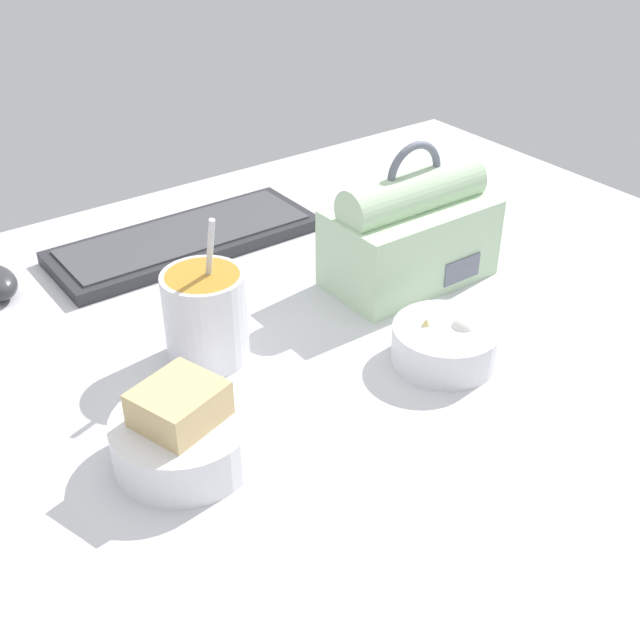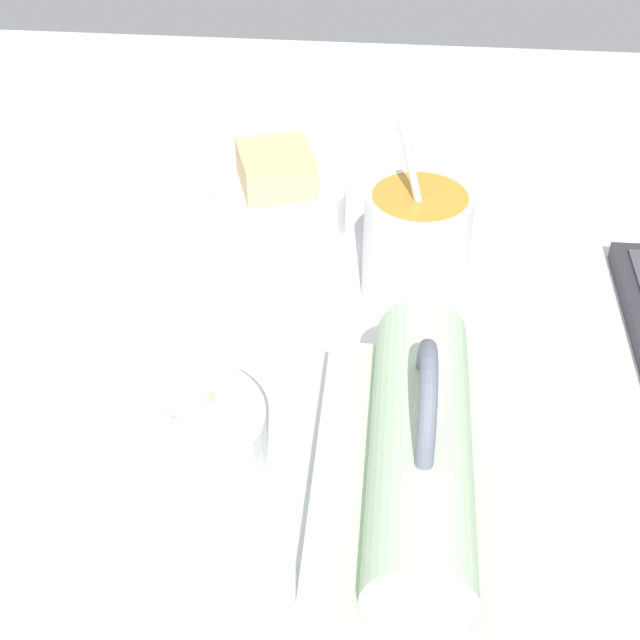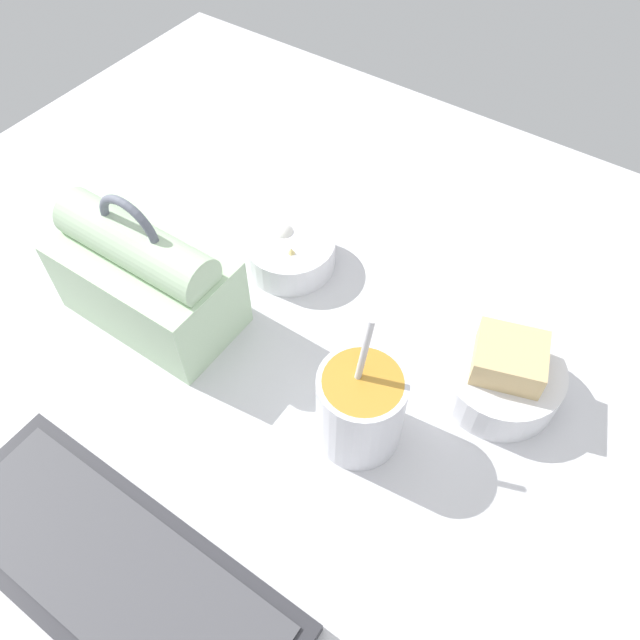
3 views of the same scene
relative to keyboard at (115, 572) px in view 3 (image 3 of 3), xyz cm
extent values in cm
cube|color=silver|center=(-1.95, -34.71, -2.02)|extent=(140.00, 110.00, 2.00)
cube|color=#2D2D33|center=(0.00, 0.00, -0.12)|extent=(38.70, 14.68, 1.80)
cube|color=#47474C|center=(0.00, 0.00, 0.93)|extent=(35.60, 12.04, 0.30)
cube|color=#B7D6AD|center=(19.66, -26.35, 4.36)|extent=(21.89, 12.25, 10.76)
cylinder|color=#B7D6AD|center=(19.66, -26.35, 11.37)|extent=(20.79, 5.92, 5.92)
cube|color=slate|center=(23.49, -32.58, 1.94)|extent=(6.13, 0.30, 3.23)
torus|color=slate|center=(19.66, -26.35, 14.04)|extent=(8.66, 1.00, 8.66)
cylinder|color=silver|center=(-11.07, -26.47, 4.41)|extent=(9.47, 9.47, 10.85)
cylinder|color=#C6892D|center=(-11.07, -26.47, 9.53)|extent=(8.33, 8.33, 0.60)
cylinder|color=silver|center=(-10.36, -26.95, 11.00)|extent=(0.70, 3.70, 12.27)
cylinder|color=silver|center=(-21.62, -40.43, 1.46)|extent=(13.89, 13.89, 4.95)
cube|color=tan|center=(-21.62, -40.43, 4.18)|extent=(9.41, 8.97, 6.93)
cylinder|color=silver|center=(10.44, -43.11, 1.23)|extent=(12.18, 12.18, 4.49)
ellipsoid|color=white|center=(12.27, -44.02, 2.50)|extent=(3.31, 3.31, 3.90)
cone|color=#F4DB84|center=(8.92, -41.40, 2.46)|extent=(5.50, 5.50, 3.81)
sphere|color=black|center=(10.83, -46.80, 1.28)|extent=(1.46, 1.46, 1.46)
sphere|color=black|center=(11.34, -46.09, 1.28)|extent=(1.46, 1.46, 1.46)
sphere|color=black|center=(11.41, -45.22, 1.28)|extent=(1.46, 1.46, 1.46)
sphere|color=black|center=(11.01, -44.44, 1.28)|extent=(1.46, 1.46, 1.46)
camera|label=1|loc=(-45.66, -95.82, 52.92)|focal=45.00mm
camera|label=2|loc=(55.26, -28.79, 49.30)|focal=50.00mm
camera|label=3|loc=(-26.17, 3.09, 62.66)|focal=35.00mm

